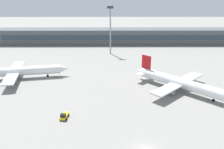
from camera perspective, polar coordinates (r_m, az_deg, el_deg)
ground_plane at (r=92.46m, az=4.39°, el=-1.74°), size 400.00×400.00×0.00m
terminal_building at (r=153.29m, az=2.55°, el=8.79°), size 151.61×12.13×9.00m
airplane_near at (r=86.31m, az=15.80°, el=-1.98°), size 29.90×29.91×9.67m
airplane_mid at (r=101.25m, az=-21.00°, el=0.67°), size 38.96×27.47×9.68m
baggage_tug_yellow at (r=68.85m, az=-10.98°, el=-9.34°), size 2.19×3.76×1.75m
floodlight_tower_west at (r=127.75m, az=-0.38°, el=10.96°), size 3.20×0.80×24.31m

